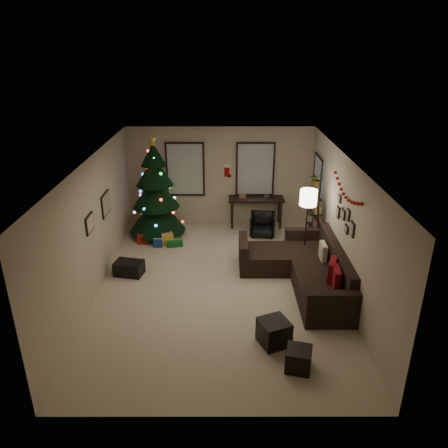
# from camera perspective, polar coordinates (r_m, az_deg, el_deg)

# --- Properties ---
(floor) EXTENTS (7.00, 7.00, 0.00)m
(floor) POSITION_cam_1_polar(r_m,az_deg,el_deg) (9.30, -0.62, -7.99)
(floor) COLOR beige
(floor) RESTS_ON ground
(ceiling) EXTENTS (7.00, 7.00, 0.00)m
(ceiling) POSITION_cam_1_polar(r_m,az_deg,el_deg) (8.24, -0.70, 8.33)
(ceiling) COLOR white
(ceiling) RESTS_ON floor
(wall_back) EXTENTS (5.00, 0.00, 5.00)m
(wall_back) POSITION_cam_1_polar(r_m,az_deg,el_deg) (11.98, -0.50, 6.30)
(wall_back) COLOR #C6B497
(wall_back) RESTS_ON floor
(wall_front) EXTENTS (5.00, 0.00, 5.00)m
(wall_front) POSITION_cam_1_polar(r_m,az_deg,el_deg) (5.64, -1.00, -14.50)
(wall_front) COLOR #C6B497
(wall_front) RESTS_ON floor
(wall_left) EXTENTS (0.00, 7.00, 7.00)m
(wall_left) POSITION_cam_1_polar(r_m,az_deg,el_deg) (9.06, -16.67, -0.32)
(wall_left) COLOR #C6B497
(wall_left) RESTS_ON floor
(wall_right) EXTENTS (0.00, 7.00, 7.00)m
(wall_right) POSITION_cam_1_polar(r_m,az_deg,el_deg) (9.01, 15.45, -0.31)
(wall_right) COLOR #C6B497
(wall_right) RESTS_ON floor
(window_back_left) EXTENTS (1.05, 0.06, 1.50)m
(window_back_left) POSITION_cam_1_polar(r_m,az_deg,el_deg) (11.94, -5.10, 7.15)
(window_back_left) COLOR #728CB2
(window_back_left) RESTS_ON wall_back
(window_back_right) EXTENTS (1.05, 0.06, 1.50)m
(window_back_right) POSITION_cam_1_polar(r_m,az_deg,el_deg) (11.93, 4.10, 7.16)
(window_back_right) COLOR #728CB2
(window_back_right) RESTS_ON wall_back
(window_right_wall) EXTENTS (0.06, 0.90, 1.30)m
(window_right_wall) POSITION_cam_1_polar(r_m,az_deg,el_deg) (11.28, 12.17, 5.51)
(window_right_wall) COLOR #728CB2
(window_right_wall) RESTS_ON wall_right
(christmas_tree) EXTENTS (1.45, 1.45, 2.70)m
(christmas_tree) POSITION_cam_1_polar(r_m,az_deg,el_deg) (11.32, -8.93, 3.78)
(christmas_tree) COLOR black
(christmas_tree) RESTS_ON floor
(presents) EXTENTS (1.23, 0.89, 0.30)m
(presents) POSITION_cam_1_polar(r_m,az_deg,el_deg) (11.26, -8.72, -1.79)
(presents) COLOR maroon
(presents) RESTS_ON floor
(sofa) EXTENTS (2.07, 2.99, 0.91)m
(sofa) POSITION_cam_1_polar(r_m,az_deg,el_deg) (9.43, 10.52, -5.85)
(sofa) COLOR black
(sofa) RESTS_ON floor
(pillow_red_a) EXTENTS (0.16, 0.44, 0.43)m
(pillow_red_a) POSITION_cam_1_polar(r_m,az_deg,el_deg) (8.51, 14.47, -6.96)
(pillow_red_a) COLOR maroon
(pillow_red_a) RESTS_ON sofa
(pillow_red_b) EXTENTS (0.27, 0.46, 0.45)m
(pillow_red_b) POSITION_cam_1_polar(r_m,az_deg,el_deg) (8.78, 13.99, -5.93)
(pillow_red_b) COLOR maroon
(pillow_red_b) RESTS_ON sofa
(pillow_cream) EXTENTS (0.11, 0.37, 0.37)m
(pillow_cream) POSITION_cam_1_polar(r_m,az_deg,el_deg) (9.52, 12.84, -3.53)
(pillow_cream) COLOR #C0B09C
(pillow_cream) RESTS_ON sofa
(ottoman_near) EXTENTS (0.61, 0.61, 0.44)m
(ottoman_near) POSITION_cam_1_polar(r_m,az_deg,el_deg) (7.63, 6.56, -13.90)
(ottoman_near) COLOR black
(ottoman_near) RESTS_ON floor
(ottoman_far) EXTENTS (0.47, 0.47, 0.37)m
(ottoman_far) POSITION_cam_1_polar(r_m,az_deg,el_deg) (7.21, 9.75, -17.04)
(ottoman_far) COLOR black
(ottoman_far) RESTS_ON floor
(desk) EXTENTS (1.50, 0.54, 0.81)m
(desk) POSITION_cam_1_polar(r_m,az_deg,el_deg) (11.95, 4.24, 2.98)
(desk) COLOR black
(desk) RESTS_ON floor
(desk_chair) EXTENTS (0.64, 0.61, 0.61)m
(desk_chair) POSITION_cam_1_polar(r_m,az_deg,el_deg) (11.50, 5.06, -0.06)
(desk_chair) COLOR black
(desk_chair) RESTS_ON floor
(bookshelf) EXTENTS (0.30, 0.47, 1.58)m
(bookshelf) POSITION_cam_1_polar(r_m,az_deg,el_deg) (10.65, 11.91, 0.30)
(bookshelf) COLOR black
(bookshelf) RESTS_ON floor
(potted_plant) EXTENTS (0.55, 0.55, 0.46)m
(potted_plant) POSITION_cam_1_polar(r_m,az_deg,el_deg) (10.59, 12.05, 6.06)
(potted_plant) COLOR #4C4C4C
(potted_plant) RESTS_ON bookshelf
(floor_lamp) EXTENTS (0.38, 0.38, 1.78)m
(floor_lamp) POSITION_cam_1_polar(r_m,az_deg,el_deg) (9.75, 10.95, 2.77)
(floor_lamp) COLOR black
(floor_lamp) RESTS_ON floor
(art_map) EXTENTS (0.04, 0.60, 0.50)m
(art_map) POSITION_cam_1_polar(r_m,az_deg,el_deg) (9.82, -15.24, 2.54)
(art_map) COLOR black
(art_map) RESTS_ON wall_left
(art_abstract) EXTENTS (0.04, 0.45, 0.35)m
(art_abstract) POSITION_cam_1_polar(r_m,az_deg,el_deg) (8.72, -17.20, 0.06)
(art_abstract) COLOR black
(art_abstract) RESTS_ON wall_left
(gallery) EXTENTS (0.03, 1.25, 0.54)m
(gallery) POSITION_cam_1_polar(r_m,az_deg,el_deg) (8.86, 15.59, 0.82)
(gallery) COLOR black
(gallery) RESTS_ON wall_right
(garland) EXTENTS (0.08, 1.90, 0.30)m
(garland) POSITION_cam_1_polar(r_m,az_deg,el_deg) (8.67, 15.77, 4.11)
(garland) COLOR #A5140C
(garland) RESTS_ON wall_right
(stocking_left) EXTENTS (0.20, 0.05, 0.36)m
(stocking_left) POSITION_cam_1_polar(r_m,az_deg,el_deg) (12.04, -1.17, 6.88)
(stocking_left) COLOR #990F0C
(stocking_left) RESTS_ON wall_back
(stocking_right) EXTENTS (0.20, 0.05, 0.36)m
(stocking_right) POSITION_cam_1_polar(r_m,az_deg,el_deg) (11.94, 0.41, 7.03)
(stocking_right) COLOR #990F0C
(stocking_right) RESTS_ON wall_back
(storage_bin) EXTENTS (0.68, 0.52, 0.31)m
(storage_bin) POSITION_cam_1_polar(r_m,az_deg,el_deg) (9.85, -12.34, -5.66)
(storage_bin) COLOR black
(storage_bin) RESTS_ON floor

